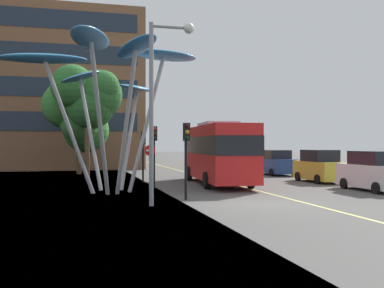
{
  "coord_description": "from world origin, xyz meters",
  "views": [
    {
      "loc": [
        -7.52,
        -17.8,
        2.53
      ],
      "look_at": [
        -1.03,
        7.62,
        2.5
      ],
      "focal_mm": 42.99,
      "sensor_mm": 36.0,
      "label": 1
    }
  ],
  "objects_px": {
    "car_side_street": "(275,163)",
    "no_entry_sign": "(150,160)",
    "traffic_light_kerb_near": "(186,144)",
    "traffic_light_kerb_far": "(154,144)",
    "street_lamp": "(162,87)",
    "leaf_sculpture": "(108,74)",
    "traffic_light_island_mid": "(143,146)",
    "red_bus": "(218,150)",
    "car_far_side": "(246,160)",
    "car_parked_far": "(320,167)",
    "car_parked_mid": "(374,172)"
  },
  "relations": [
    {
      "from": "street_lamp",
      "to": "no_entry_sign",
      "type": "relative_size",
      "value": 3.07
    },
    {
      "from": "street_lamp",
      "to": "car_parked_far",
      "type": "bearing_deg",
      "value": 35.54
    },
    {
      "from": "car_side_street",
      "to": "red_bus",
      "type": "bearing_deg",
      "value": -135.24
    },
    {
      "from": "traffic_light_island_mid",
      "to": "no_entry_sign",
      "type": "height_order",
      "value": "traffic_light_island_mid"
    },
    {
      "from": "no_entry_sign",
      "to": "leaf_sculpture",
      "type": "bearing_deg",
      "value": -161.92
    },
    {
      "from": "no_entry_sign",
      "to": "traffic_light_island_mid",
      "type": "bearing_deg",
      "value": 86.23
    },
    {
      "from": "red_bus",
      "to": "traffic_light_island_mid",
      "type": "distance_m",
      "value": 4.97
    },
    {
      "from": "leaf_sculpture",
      "to": "car_far_side",
      "type": "height_order",
      "value": "leaf_sculpture"
    },
    {
      "from": "car_parked_mid",
      "to": "car_parked_far",
      "type": "bearing_deg",
      "value": 89.28
    },
    {
      "from": "traffic_light_island_mid",
      "to": "car_parked_far",
      "type": "bearing_deg",
      "value": -13.19
    },
    {
      "from": "car_side_street",
      "to": "car_far_side",
      "type": "xyz_separation_m",
      "value": [
        -0.37,
        5.62,
        0.04
      ]
    },
    {
      "from": "car_parked_mid",
      "to": "street_lamp",
      "type": "height_order",
      "value": "street_lamp"
    },
    {
      "from": "leaf_sculpture",
      "to": "traffic_light_kerb_far",
      "type": "height_order",
      "value": "leaf_sculpture"
    },
    {
      "from": "red_bus",
      "to": "car_far_side",
      "type": "xyz_separation_m",
      "value": [
        6.71,
        12.65,
        -1.11
      ]
    },
    {
      "from": "leaf_sculpture",
      "to": "traffic_light_island_mid",
      "type": "relative_size",
      "value": 3.43
    },
    {
      "from": "car_parked_mid",
      "to": "street_lamp",
      "type": "xyz_separation_m",
      "value": [
        -12.03,
        -2.91,
        3.82
      ]
    },
    {
      "from": "leaf_sculpture",
      "to": "car_side_street",
      "type": "height_order",
      "value": "leaf_sculpture"
    },
    {
      "from": "traffic_light_kerb_far",
      "to": "car_side_street",
      "type": "xyz_separation_m",
      "value": [
        11.41,
        9.09,
        -1.58
      ]
    },
    {
      "from": "traffic_light_kerb_near",
      "to": "car_parked_far",
      "type": "distance_m",
      "value": 12.96
    },
    {
      "from": "car_parked_far",
      "to": "car_side_street",
      "type": "bearing_deg",
      "value": 88.85
    },
    {
      "from": "car_parked_mid",
      "to": "car_far_side",
      "type": "bearing_deg",
      "value": 90.49
    },
    {
      "from": "traffic_light_island_mid",
      "to": "car_parked_mid",
      "type": "distance_m",
      "value": 14.02
    },
    {
      "from": "car_side_street",
      "to": "no_entry_sign",
      "type": "bearing_deg",
      "value": -141.81
    },
    {
      "from": "car_parked_far",
      "to": "no_entry_sign",
      "type": "relative_size",
      "value": 1.71
    },
    {
      "from": "traffic_light_kerb_near",
      "to": "car_far_side",
      "type": "xyz_separation_m",
      "value": [
        10.48,
        19.92,
        -1.52
      ]
    },
    {
      "from": "traffic_light_island_mid",
      "to": "car_parked_mid",
      "type": "height_order",
      "value": "traffic_light_island_mid"
    },
    {
      "from": "car_parked_mid",
      "to": "traffic_light_island_mid",
      "type": "bearing_deg",
      "value": 143.14
    },
    {
      "from": "car_parked_mid",
      "to": "car_side_street",
      "type": "distance_m",
      "value": 12.9
    },
    {
      "from": "traffic_light_kerb_near",
      "to": "traffic_light_island_mid",
      "type": "height_order",
      "value": "traffic_light_kerb_near"
    },
    {
      "from": "red_bus",
      "to": "traffic_light_kerb_near",
      "type": "bearing_deg",
      "value": -117.4
    },
    {
      "from": "red_bus",
      "to": "car_parked_mid",
      "type": "distance_m",
      "value": 9.1
    },
    {
      "from": "car_parked_mid",
      "to": "car_side_street",
      "type": "xyz_separation_m",
      "value": [
        0.22,
        12.9,
        -0.05
      ]
    },
    {
      "from": "leaf_sculpture",
      "to": "street_lamp",
      "type": "xyz_separation_m",
      "value": [
        1.78,
        -5.86,
        -1.35
      ]
    },
    {
      "from": "car_side_street",
      "to": "car_parked_far",
      "type": "bearing_deg",
      "value": -91.15
    },
    {
      "from": "red_bus",
      "to": "leaf_sculpture",
      "type": "bearing_deg",
      "value": -157.13
    },
    {
      "from": "car_side_street",
      "to": "traffic_light_island_mid",
      "type": "bearing_deg",
      "value": -158.28
    },
    {
      "from": "car_parked_mid",
      "to": "street_lamp",
      "type": "bearing_deg",
      "value": -166.4
    },
    {
      "from": "traffic_light_island_mid",
      "to": "car_far_side",
      "type": "relative_size",
      "value": 0.83
    },
    {
      "from": "traffic_light_island_mid",
      "to": "no_entry_sign",
      "type": "distance_m",
      "value": 4.73
    },
    {
      "from": "leaf_sculpture",
      "to": "car_far_side",
      "type": "distance_m",
      "value": 21.35
    },
    {
      "from": "red_bus",
      "to": "traffic_light_kerb_near",
      "type": "distance_m",
      "value": 8.2
    },
    {
      "from": "traffic_light_kerb_near",
      "to": "traffic_light_kerb_far",
      "type": "distance_m",
      "value": 5.24
    },
    {
      "from": "car_parked_far",
      "to": "car_side_street",
      "type": "distance_m",
      "value": 7.17
    },
    {
      "from": "red_bus",
      "to": "car_far_side",
      "type": "height_order",
      "value": "red_bus"
    },
    {
      "from": "car_far_side",
      "to": "no_entry_sign",
      "type": "xyz_separation_m",
      "value": [
        -11.31,
        -14.81,
        0.65
      ]
    },
    {
      "from": "street_lamp",
      "to": "car_side_street",
      "type": "bearing_deg",
      "value": 52.24
    },
    {
      "from": "leaf_sculpture",
      "to": "car_parked_mid",
      "type": "height_order",
      "value": "leaf_sculpture"
    },
    {
      "from": "car_parked_mid",
      "to": "no_entry_sign",
      "type": "height_order",
      "value": "no_entry_sign"
    },
    {
      "from": "car_side_street",
      "to": "no_entry_sign",
      "type": "height_order",
      "value": "no_entry_sign"
    },
    {
      "from": "traffic_light_kerb_near",
      "to": "car_parked_mid",
      "type": "height_order",
      "value": "traffic_light_kerb_near"
    }
  ]
}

